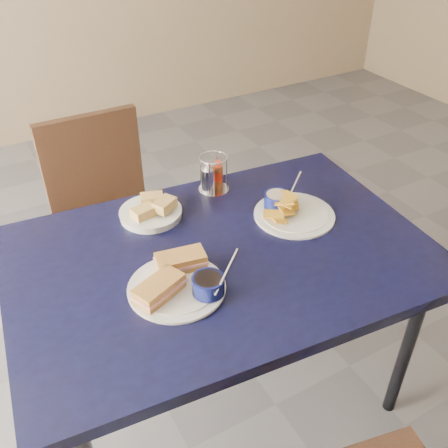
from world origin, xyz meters
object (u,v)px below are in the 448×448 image
chair_far (106,207)px  condiment_caddy (212,177)px  plantain_plate (287,209)px  dining_table (222,268)px  sandwich_plate (180,280)px  bread_basket (152,211)px

chair_far → condiment_caddy: (0.29, -0.44, 0.29)m
plantain_plate → condiment_caddy: condiment_caddy is taller
dining_table → condiment_caddy: (0.14, 0.33, 0.12)m
condiment_caddy → sandwich_plate: bearing=-128.4°
plantain_plate → bread_basket: plantain_plate is taller
condiment_caddy → plantain_plate: bearing=-60.1°
dining_table → chair_far: (-0.14, 0.77, -0.18)m
sandwich_plate → plantain_plate: size_ratio=1.12×
dining_table → chair_far: bearing=100.4°
chair_far → sandwich_plate: 0.89m
dining_table → condiment_caddy: size_ratio=9.83×
sandwich_plate → condiment_caddy: (0.32, 0.41, 0.03)m
chair_far → sandwich_plate: (-0.03, -0.85, 0.26)m
chair_far → dining_table: bearing=-79.6°
dining_table → bread_basket: 0.31m
dining_table → plantain_plate: size_ratio=4.95×
chair_far → bread_basket: size_ratio=4.37×
dining_table → plantain_plate: (0.29, 0.07, 0.08)m
sandwich_plate → chair_far: bearing=87.7°
plantain_plate → sandwich_plate: bearing=-162.2°
dining_table → bread_basket: (-0.11, 0.28, 0.08)m
condiment_caddy → bread_basket: bearing=-169.5°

